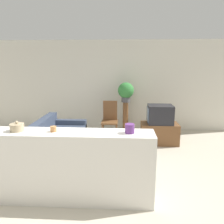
% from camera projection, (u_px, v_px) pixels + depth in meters
% --- Properties ---
extents(ground_plane, '(14.00, 14.00, 0.00)m').
position_uv_depth(ground_plane, '(67.00, 187.00, 3.63)').
color(ground_plane, beige).
extents(wall_back, '(9.00, 0.06, 2.70)m').
position_uv_depth(wall_back, '(94.00, 86.00, 6.68)').
color(wall_back, silver).
rests_on(wall_back, ground_plane).
extents(couch, '(1.00, 1.95, 0.74)m').
position_uv_depth(couch, '(56.00, 142.00, 4.99)').
color(couch, '#384256').
rests_on(couch, ground_plane).
extents(tv_stand, '(0.94, 0.52, 0.53)m').
position_uv_depth(tv_stand, '(159.00, 133.00, 5.59)').
color(tv_stand, brown).
rests_on(tv_stand, ground_plane).
extents(television, '(0.63, 0.49, 0.47)m').
position_uv_depth(television, '(160.00, 114.00, 5.48)').
color(television, '#232328').
rests_on(television, tv_stand).
extents(wooden_chair, '(0.44, 0.44, 1.00)m').
position_uv_depth(wooden_chair, '(110.00, 118.00, 6.07)').
color(wooden_chair, brown).
rests_on(wooden_chair, ground_plane).
extents(plant_stand, '(0.15, 0.15, 0.94)m').
position_uv_depth(plant_stand, '(125.00, 118.00, 6.32)').
color(plant_stand, brown).
rests_on(plant_stand, ground_plane).
extents(potted_plant, '(0.45, 0.45, 0.56)m').
position_uv_depth(potted_plant, '(126.00, 91.00, 6.15)').
color(potted_plant, '#4C4C51').
rests_on(potted_plant, plant_stand).
extents(foreground_counter, '(2.73, 0.44, 1.06)m').
position_uv_depth(foreground_counter, '(61.00, 166.00, 3.21)').
color(foreground_counter, white).
rests_on(foreground_counter, ground_plane).
extents(decorative_bowl, '(0.20, 0.20, 0.15)m').
position_uv_depth(decorative_bowl, '(17.00, 127.00, 3.12)').
color(decorative_bowl, tan).
rests_on(decorative_bowl, foreground_counter).
extents(candle_jar, '(0.09, 0.09, 0.08)m').
position_uv_depth(candle_jar, '(53.00, 129.00, 3.10)').
color(candle_jar, '#C6844C').
rests_on(candle_jar, foreground_counter).
extents(coffee_tin, '(0.13, 0.13, 0.13)m').
position_uv_depth(coffee_tin, '(130.00, 128.00, 3.03)').
color(coffee_tin, '#66337F').
rests_on(coffee_tin, foreground_counter).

